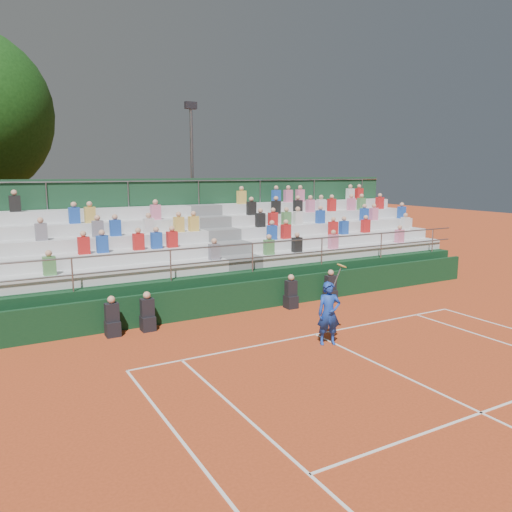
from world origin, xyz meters
TOP-DOWN VIEW (x-y plane):
  - ground at (0.00, 0.00)m, footprint 90.00×90.00m
  - courtside_wall at (0.00, 3.20)m, footprint 20.00×0.15m
  - line_officials at (-1.41, 2.75)m, footprint 8.22×0.40m
  - grandstand at (0.01, 6.44)m, footprint 20.00×5.20m
  - tennis_player at (-0.17, -0.83)m, footprint 0.90×0.63m
  - floodlight_mast at (1.52, 12.85)m, footprint 0.60×0.25m

SIDE VIEW (x-z plane):
  - ground at x=0.00m, z-range 0.00..0.00m
  - line_officials at x=-1.41m, z-range -0.12..1.07m
  - courtside_wall at x=0.00m, z-range 0.00..1.00m
  - tennis_player at x=-0.17m, z-range -0.23..1.98m
  - grandstand at x=0.01m, z-range -1.13..3.27m
  - floodlight_mast at x=1.52m, z-range 0.67..8.80m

